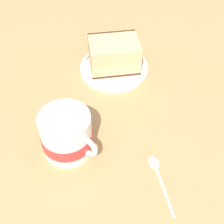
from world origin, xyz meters
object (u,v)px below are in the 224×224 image
Objects in this scene: cake_slice at (114,54)px; tea_mug at (67,134)px; small_plate at (114,67)px; teaspoon at (158,171)px.

cake_slice is 1.18× the size of tea_mug.
teaspoon is (30.10, -3.18, -0.54)cm from small_plate.
teaspoon is at bearing -6.09° from cake_slice.
cake_slice is (-0.27, 0.06, 3.70)cm from small_plate.
tea_mug reaches higher than teaspoon.
cake_slice is at bearing 167.63° from small_plate.
tea_mug is at bearing -41.31° from cake_slice.
small_plate is 30.27cm from teaspoon.
teaspoon is at bearing -6.03° from small_plate.
tea_mug is (19.28, -16.94, -0.31)cm from cake_slice.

